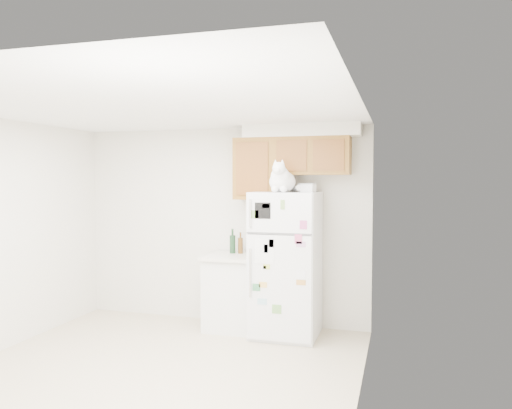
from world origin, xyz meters
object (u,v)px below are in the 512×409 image
at_px(refrigerator, 286,264).
at_px(bottle_green, 232,241).
at_px(cat, 282,180).
at_px(storage_box_front, 308,188).
at_px(base_counter, 232,292).
at_px(storage_box_back, 307,188).
at_px(bottle_amber, 240,243).

distance_m(refrigerator, bottle_green, 0.79).
distance_m(cat, storage_box_front, 0.32).
bearing_deg(base_counter, storage_box_front, -6.78).
height_order(storage_box_back, bottle_green, storage_box_back).
bearing_deg(bottle_amber, refrigerator, -18.02).
relative_size(refrigerator, bottle_green, 5.52).
distance_m(refrigerator, base_counter, 0.79).
height_order(refrigerator, storage_box_back, storage_box_back).
relative_size(storage_box_front, bottle_green, 0.49).
xyz_separation_m(storage_box_front, bottle_amber, (-0.90, 0.24, -0.69)).
bearing_deg(refrigerator, storage_box_front, -8.50).
xyz_separation_m(refrigerator, base_counter, (-0.69, 0.07, -0.39)).
height_order(cat, storage_box_back, cat).
xyz_separation_m(base_counter, storage_box_back, (0.92, 0.05, 1.29)).
relative_size(cat, bottle_green, 1.73).
bearing_deg(bottle_green, cat, -25.80).
height_order(refrigerator, base_counter, refrigerator).
xyz_separation_m(cat, storage_box_back, (0.24, 0.27, -0.09)).
bearing_deg(storage_box_front, bottle_amber, 179.75).
bearing_deg(bottle_amber, storage_box_front, -15.24).
distance_m(refrigerator, storage_box_front, 0.93).
relative_size(base_counter, bottle_amber, 3.44).
bearing_deg(storage_box_back, bottle_amber, -179.21).
relative_size(cat, storage_box_front, 3.55).
bearing_deg(storage_box_back, refrigerator, -145.59).
xyz_separation_m(storage_box_back, bottle_green, (-0.96, 0.07, -0.68)).
bearing_deg(bottle_green, refrigerator, -15.06).
distance_m(storage_box_back, bottle_amber, 1.11).
xyz_separation_m(bottle_green, bottle_amber, (0.10, 0.01, -0.02)).
xyz_separation_m(storage_box_back, bottle_amber, (-0.86, 0.08, -0.70)).
bearing_deg(storage_box_front, base_counter, -171.79).
bearing_deg(refrigerator, storage_box_back, 28.09).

